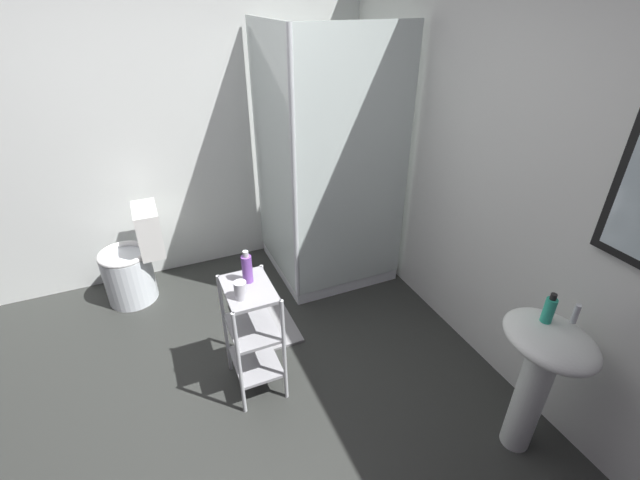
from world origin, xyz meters
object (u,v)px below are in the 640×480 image
object	(u,v)px
hand_soap_bottle	(549,309)
toilet	(134,264)
rinse_cup	(241,290)
storage_cart	(253,330)
conditioner_bottle_purple	(247,268)
pedestal_sink	(541,365)
shower_stall	(321,226)
bath_mat	(265,322)

from	to	relation	value
hand_soap_bottle	toilet	bearing A→B (deg)	-140.02
toilet	rinse_cup	xyz separation A→B (m)	(1.31, 0.55, 0.48)
toilet	storage_cart	xyz separation A→B (m)	(1.23, 0.61, 0.12)
hand_soap_bottle	conditioner_bottle_purple	xyz separation A→B (m)	(-0.97, -1.17, -0.05)
toilet	pedestal_sink	bearing A→B (deg)	39.11
pedestal_sink	rinse_cup	distance (m)	1.53
storage_cart	toilet	bearing A→B (deg)	-153.69
shower_stall	storage_cart	distance (m)	1.30
conditioner_bottle_purple	bath_mat	bearing A→B (deg)	157.75
shower_stall	toilet	distance (m)	1.50
shower_stall	pedestal_sink	size ratio (longest dim) A/B	2.47
toilet	bath_mat	world-z (taller)	toilet
hand_soap_bottle	rinse_cup	distance (m)	1.50
shower_stall	conditioner_bottle_purple	bearing A→B (deg)	-42.95
shower_stall	hand_soap_bottle	distance (m)	1.95
rinse_cup	toilet	bearing A→B (deg)	-157.06
pedestal_sink	rinse_cup	size ratio (longest dim) A/B	8.01
pedestal_sink	hand_soap_bottle	distance (m)	0.30
storage_cart	hand_soap_bottle	world-z (taller)	hand_soap_bottle
shower_stall	pedestal_sink	world-z (taller)	shower_stall
pedestal_sink	bath_mat	bearing A→B (deg)	-146.75
toilet	rinse_cup	world-z (taller)	rinse_cup
toilet	bath_mat	distance (m)	1.13
conditioner_bottle_purple	bath_mat	size ratio (longest dim) A/B	0.33
hand_soap_bottle	pedestal_sink	bearing A→B (deg)	-9.12
pedestal_sink	hand_soap_bottle	world-z (taller)	hand_soap_bottle
shower_stall	storage_cart	world-z (taller)	shower_stall
shower_stall	storage_cart	size ratio (longest dim) A/B	2.70
conditioner_bottle_purple	storage_cart	bearing A→B (deg)	-16.64
storage_cart	conditioner_bottle_purple	world-z (taller)	conditioner_bottle_purple
hand_soap_bottle	bath_mat	bearing A→B (deg)	-145.47
pedestal_sink	bath_mat	distance (m)	1.86
storage_cart	rinse_cup	bearing A→B (deg)	-37.74
bath_mat	storage_cart	bearing A→B (deg)	-21.64
pedestal_sink	shower_stall	bearing A→B (deg)	-170.83
pedestal_sink	toilet	size ratio (longest dim) A/B	1.07
bath_mat	conditioner_bottle_purple	bearing A→B (deg)	-22.25
toilet	shower_stall	bearing A→B (deg)	79.81
toilet	bath_mat	xyz separation A→B (m)	(0.72, 0.81, -0.31)
shower_stall	pedestal_sink	xyz separation A→B (m)	(1.93, 0.31, 0.12)
shower_stall	bath_mat	size ratio (longest dim) A/B	3.33
hand_soap_bottle	rinse_cup	size ratio (longest dim) A/B	1.55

